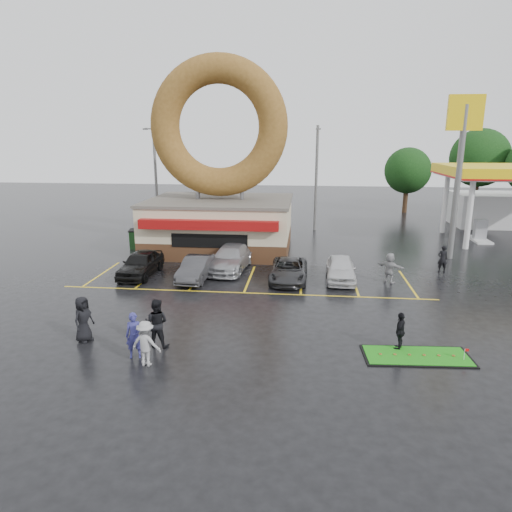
# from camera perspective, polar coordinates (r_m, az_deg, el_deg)

# --- Properties ---
(ground) EXTENTS (120.00, 120.00, 0.00)m
(ground) POSITION_cam_1_polar(r_m,az_deg,el_deg) (21.09, -2.76, -7.64)
(ground) COLOR black
(ground) RESTS_ON ground
(donut_shop) EXTENTS (10.20, 8.70, 13.50)m
(donut_shop) POSITION_cam_1_polar(r_m,az_deg,el_deg) (33.01, -4.56, 8.43)
(donut_shop) COLOR #472B19
(donut_shop) RESTS_ON ground
(gas_station) EXTENTS (12.30, 13.65, 5.90)m
(gas_station) POSITION_cam_1_polar(r_m,az_deg,el_deg) (43.83, 29.06, 7.17)
(gas_station) COLOR silver
(gas_station) RESTS_ON ground
(shell_sign) EXTENTS (2.20, 0.36, 10.60)m
(shell_sign) POSITION_cam_1_polar(r_m,az_deg,el_deg) (32.81, 24.33, 12.29)
(shell_sign) COLOR slate
(shell_sign) RESTS_ON ground
(streetlight_left) EXTENTS (0.40, 2.21, 9.00)m
(streetlight_left) POSITION_cam_1_polar(r_m,az_deg,el_deg) (41.45, -12.46, 9.82)
(streetlight_left) COLOR slate
(streetlight_left) RESTS_ON ground
(streetlight_mid) EXTENTS (0.40, 2.21, 9.00)m
(streetlight_mid) POSITION_cam_1_polar(r_m,az_deg,el_deg) (40.33, 7.55, 9.91)
(streetlight_mid) COLOR slate
(streetlight_mid) RESTS_ON ground
(streetlight_right) EXTENTS (0.40, 2.21, 9.00)m
(streetlight_right) POSITION_cam_1_polar(r_m,az_deg,el_deg) (43.29, 23.81, 9.13)
(streetlight_right) COLOR slate
(streetlight_right) RESTS_ON ground
(tree_far_c) EXTENTS (6.30, 6.30, 9.00)m
(tree_far_c) POSITION_cam_1_polar(r_m,az_deg,el_deg) (56.57, 26.20, 10.95)
(tree_far_c) COLOR #332114
(tree_far_c) RESTS_ON ground
(tree_far_d) EXTENTS (4.90, 4.90, 7.00)m
(tree_far_d) POSITION_cam_1_polar(r_m,az_deg,el_deg) (52.54, 18.43, 10.09)
(tree_far_d) COLOR #332114
(tree_far_d) RESTS_ON ground
(car_black) EXTENTS (1.86, 4.40, 1.49)m
(car_black) POSITION_cam_1_polar(r_m,az_deg,el_deg) (27.87, -14.22, -0.91)
(car_black) COLOR black
(car_black) RESTS_ON ground
(car_dgrey) EXTENTS (1.65, 4.11, 1.33)m
(car_dgrey) POSITION_cam_1_polar(r_m,az_deg,el_deg) (26.50, -7.45, -1.55)
(car_dgrey) COLOR #323235
(car_dgrey) RESTS_ON ground
(car_silver) EXTENTS (2.62, 5.32, 1.49)m
(car_silver) POSITION_cam_1_polar(r_m,az_deg,el_deg) (28.26, -3.19, -0.26)
(car_silver) COLOR #9A9A9E
(car_silver) RESTS_ON ground
(car_grey) EXTENTS (2.13, 4.48, 1.24)m
(car_grey) POSITION_cam_1_polar(r_m,az_deg,el_deg) (26.19, 4.11, -1.76)
(car_grey) COLOR #2C2C2E
(car_grey) RESTS_ON ground
(car_white) EXTENTS (1.76, 4.14, 1.39)m
(car_white) POSITION_cam_1_polar(r_m,az_deg,el_deg) (26.56, 10.53, -1.57)
(car_white) COLOR silver
(car_white) RESTS_ON ground
(person_blue) EXTENTS (0.73, 0.58, 1.75)m
(person_blue) POSITION_cam_1_polar(r_m,az_deg,el_deg) (17.69, -14.95, -9.57)
(person_blue) COLOR navy
(person_blue) RESTS_ON ground
(person_blackjkt) EXTENTS (1.00, 0.80, 1.95)m
(person_blackjkt) POSITION_cam_1_polar(r_m,az_deg,el_deg) (18.35, -12.32, -8.18)
(person_blackjkt) COLOR black
(person_blackjkt) RESTS_ON ground
(person_hoodie) EXTENTS (1.16, 0.76, 1.68)m
(person_hoodie) POSITION_cam_1_polar(r_m,az_deg,el_deg) (17.04, -13.61, -10.58)
(person_hoodie) COLOR gray
(person_hoodie) RESTS_ON ground
(person_bystander) EXTENTS (0.85, 1.05, 1.88)m
(person_bystander) POSITION_cam_1_polar(r_m,az_deg,el_deg) (19.65, -20.79, -7.38)
(person_bystander) COLOR black
(person_bystander) RESTS_ON ground
(person_cameraman) EXTENTS (0.70, 0.97, 1.53)m
(person_cameraman) POSITION_cam_1_polar(r_m,az_deg,el_deg) (18.59, 17.58, -8.94)
(person_cameraman) COLOR black
(person_cameraman) RESTS_ON ground
(person_walker_near) EXTENTS (1.57, 1.37, 1.72)m
(person_walker_near) POSITION_cam_1_polar(r_m,az_deg,el_deg) (26.80, 16.37, -1.42)
(person_walker_near) COLOR #97979A
(person_walker_near) RESTS_ON ground
(person_walker_far) EXTENTS (0.64, 0.45, 1.67)m
(person_walker_far) POSITION_cam_1_polar(r_m,az_deg,el_deg) (29.92, 22.29, -0.33)
(person_walker_far) COLOR black
(person_walker_far) RESTS_ON ground
(dumpster) EXTENTS (2.01, 1.54, 1.30)m
(dumpster) POSITION_cam_1_polar(r_m,az_deg,el_deg) (35.02, -13.96, 2.07)
(dumpster) COLOR #19411A
(dumpster) RESTS_ON ground
(putting_green) EXTENTS (4.06, 1.94, 0.50)m
(putting_green) POSITION_cam_1_polar(r_m,az_deg,el_deg) (18.51, 19.45, -11.70)
(putting_green) COLOR black
(putting_green) RESTS_ON ground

